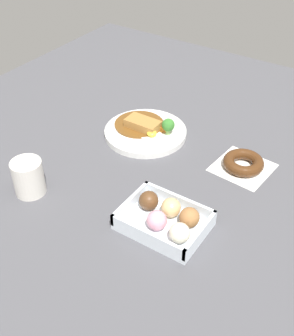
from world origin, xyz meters
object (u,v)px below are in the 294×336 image
Objects in this scene: donut_box at (166,219)px; curry_plate at (146,131)px; chocolate_ring_donut at (243,163)px; coffee_mug at (28,177)px.

curry_plate is at bearing -49.39° from donut_box.
coffee_mug reaches higher than chocolate_ring_donut.
coffee_mug is (0.10, 0.38, 0.03)m from curry_plate.
curry_plate reaches higher than donut_box.
donut_box is at bearing -166.55° from coffee_mug.
chocolate_ring_donut is at bearing -136.42° from coffee_mug.
curry_plate reaches higher than chocolate_ring_donut.
coffee_mug reaches higher than curry_plate.
curry_plate is at bearing -104.65° from coffee_mug.
chocolate_ring_donut is 1.70× the size of coffee_mug.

